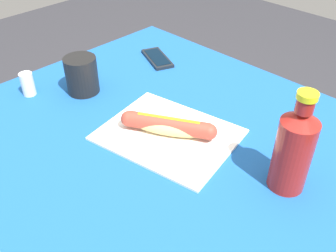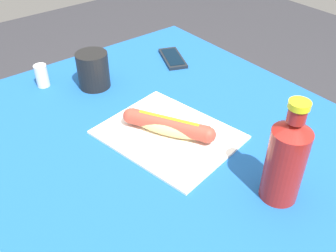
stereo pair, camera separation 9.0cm
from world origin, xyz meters
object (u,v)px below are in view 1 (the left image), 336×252
Objects in this scene: hot_dog at (168,126)px; soda_bottle at (294,149)px; salt_shaker at (28,84)px; cell_phone at (157,58)px; drinking_cup at (82,75)px.

soda_bottle is at bearing 10.82° from hot_dog.
soda_bottle is at bearing 15.41° from salt_shaker.
cell_phone is 1.49× the size of drinking_cup.
drinking_cup is at bearing 50.96° from salt_shaker.
hot_dog reaches higher than cell_phone.
drinking_cup is (-0.60, -0.08, -0.04)m from soda_bottle.
salt_shaker is (-0.10, -0.40, 0.03)m from cell_phone.
soda_bottle is 0.73m from salt_shaker.
soda_bottle is at bearing 7.14° from drinking_cup.
cell_phone is 0.41m from salt_shaker.
hot_dog is 0.32m from drinking_cup.
soda_bottle reaches higher than hot_dog.
hot_dog is at bearing -169.18° from soda_bottle.
soda_bottle reaches higher than drinking_cup.
hot_dog is 0.30m from soda_bottle.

